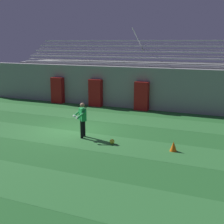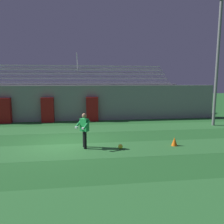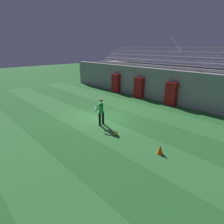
{
  "view_description": "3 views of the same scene",
  "coord_description": "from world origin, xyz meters",
  "views": [
    {
      "loc": [
        8.0,
        -13.51,
        4.43
      ],
      "look_at": [
        2.23,
        -0.19,
        1.18
      ],
      "focal_mm": 50.0,
      "sensor_mm": 36.0,
      "label": 1
    },
    {
      "loc": [
        1.04,
        -11.12,
        3.19
      ],
      "look_at": [
        2.4,
        -0.71,
        1.67
      ],
      "focal_mm": 35.0,
      "sensor_mm": 36.0,
      "label": 2
    },
    {
      "loc": [
        9.4,
        -7.82,
        4.58
      ],
      "look_at": [
        1.48,
        -0.48,
        0.82
      ],
      "focal_mm": 30.0,
      "sensor_mm": 36.0,
      "label": 3
    }
  ],
  "objects": [
    {
      "name": "padding_pillar_gate_left",
      "position": [
        -1.7,
        5.95,
        0.95
      ],
      "size": [
        0.93,
        0.44,
        1.9
      ],
      "primitive_type": "cube",
      "color": "maroon",
      "rests_on": "ground"
    },
    {
      "name": "padding_pillar_gate_right",
      "position": [
        1.7,
        5.95,
        0.95
      ],
      "size": [
        0.93,
        0.44,
        1.9
      ],
      "primitive_type": "cube",
      "color": "maroon",
      "rests_on": "ground"
    },
    {
      "name": "back_wall",
      "position": [
        0.0,
        6.5,
        1.4
      ],
      "size": [
        24.0,
        0.6,
        2.8
      ],
      "primitive_type": "cube",
      "color": "gray",
      "rests_on": "ground"
    },
    {
      "name": "goalkeeper",
      "position": [
        1.05,
        -0.99,
        0.95
      ],
      "size": [
        0.74,
        0.73,
        1.67
      ],
      "color": "black",
      "rests_on": "ground"
    },
    {
      "name": "traffic_cone",
      "position": [
        5.45,
        -1.2,
        0.21
      ],
      "size": [
        0.3,
        0.3,
        0.42
      ],
      "primitive_type": "cone",
      "color": "orange",
      "rests_on": "ground"
    },
    {
      "name": "turf_stripe_mid",
      "position": [
        0.0,
        -1.39,
        0.0
      ],
      "size": [
        28.0,
        2.31,
        0.01
      ],
      "primitive_type": "cube",
      "color": "#337A38",
      "rests_on": "ground"
    },
    {
      "name": "turf_stripe_far",
      "position": [
        0.0,
        3.22,
        0.0
      ],
      "size": [
        28.0,
        2.31,
        0.01
      ],
      "primitive_type": "cube",
      "color": "#337A38",
      "rests_on": "ground"
    },
    {
      "name": "bleacher_stand",
      "position": [
        0.0,
        8.84,
        1.5
      ],
      "size": [
        18.0,
        4.05,
        5.43
      ],
      "color": "gray",
      "rests_on": "ground"
    },
    {
      "name": "ground_plane",
      "position": [
        0.0,
        0.0,
        0.0
      ],
      "size": [
        80.0,
        80.0,
        0.0
      ],
      "primitive_type": "plane",
      "color": "#286B2D"
    },
    {
      "name": "soccer_ball",
      "position": [
        2.72,
        -1.33,
        0.11
      ],
      "size": [
        0.22,
        0.22,
        0.22
      ],
      "primitive_type": "sphere",
      "color": "yellow",
      "rests_on": "ground"
    },
    {
      "name": "padding_pillar_far_left",
      "position": [
        -4.85,
        5.95,
        0.95
      ],
      "size": [
        0.93,
        0.44,
        1.9
      ],
      "primitive_type": "cube",
      "color": "maroon",
      "rests_on": "ground"
    }
  ]
}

